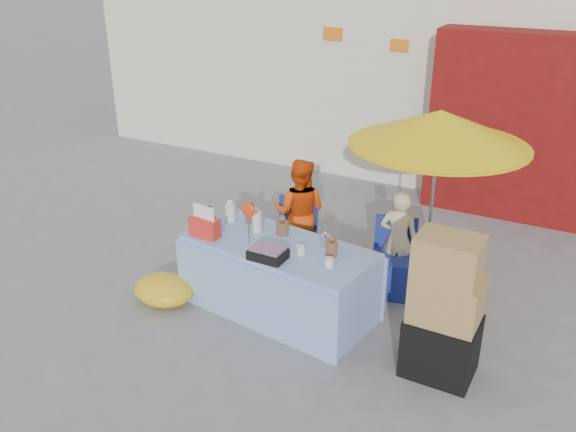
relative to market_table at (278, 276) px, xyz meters
The scene contains 9 objects.
ground 0.53m from the market_table, 106.58° to the right, with size 80.00×80.00×0.00m, color slate.
market_table is the anchor object (origin of this frame).
chair_left 0.99m from the market_table, 107.57° to the left, with size 0.57×0.57×0.85m.
chair_right 1.34m from the market_table, 44.40° to the left, with size 0.57×0.57×0.85m.
vendor_orange 1.14m from the market_table, 105.29° to the left, with size 0.66×0.51×1.35m, color #E4470C.
vendor_beige 1.45m from the market_table, 48.14° to the left, with size 0.43×0.28×1.19m, color beige.
umbrella 2.30m from the market_table, 44.10° to the left, with size 1.90×1.90×2.09m.
box_stack 1.85m from the market_table, ahead, with size 0.64×0.52×1.40m.
tarp_bundle 1.30m from the market_table, 158.22° to the right, with size 0.70×0.56×0.31m, color gold.
Camera 1 is at (2.86, -4.61, 3.65)m, focal length 38.00 mm.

